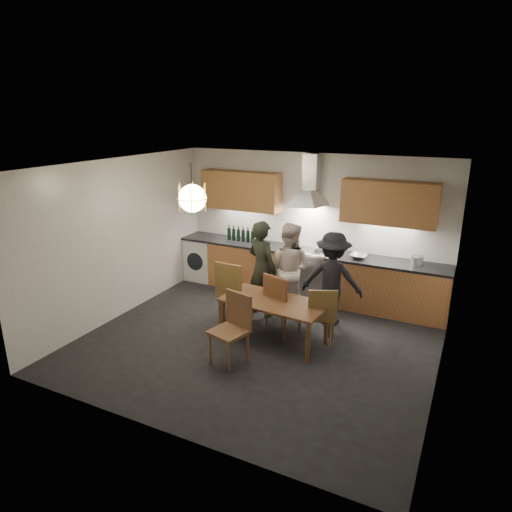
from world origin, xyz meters
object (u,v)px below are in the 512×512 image
at_px(person_mid, 289,269).
at_px(wine_bottles, 243,234).
at_px(chair_front, 233,324).
at_px(mixing_bowl, 358,256).
at_px(dining_table, 274,305).
at_px(person_right, 332,279).
at_px(stock_pot, 417,261).
at_px(person_left, 262,269).
at_px(chair_back_left, 232,288).

relative_size(person_mid, wine_bottles, 2.30).
height_order(chair_front, mixing_bowl, chair_front).
bearing_deg(mixing_bowl, dining_table, -113.77).
bearing_deg(mixing_bowl, person_right, -105.20).
distance_m(person_mid, mixing_bowl, 1.23).
relative_size(dining_table, stock_pot, 8.23).
bearing_deg(person_left, chair_front, 122.93).
height_order(person_left, mixing_bowl, person_left).
bearing_deg(dining_table, chair_front, -103.06).
xyz_separation_m(dining_table, chair_back_left, (-0.84, 0.25, 0.03)).
distance_m(chair_front, mixing_bowl, 2.76).
distance_m(chair_front, person_mid, 1.80).
bearing_deg(wine_bottles, chair_back_left, -68.10).
relative_size(chair_back_left, stock_pot, 5.42).
relative_size(chair_front, person_left, 0.61).
height_order(person_right, stock_pot, person_right).
xyz_separation_m(person_right, stock_pot, (1.15, 0.86, 0.21)).
xyz_separation_m(person_mid, stock_pot, (1.90, 0.84, 0.18)).
bearing_deg(mixing_bowl, chair_front, -112.13).
relative_size(stock_pot, wine_bottles, 0.28).
bearing_deg(stock_pot, mixing_bowl, -174.70).
distance_m(person_right, mixing_bowl, 0.82).
relative_size(dining_table, wine_bottles, 2.32).
bearing_deg(person_left, wine_bottles, -27.77).
bearing_deg(chair_front, dining_table, 86.64).
bearing_deg(chair_front, person_mid, 102.82).
distance_m(chair_back_left, mixing_bowl, 2.24).
distance_m(stock_pot, wine_bottles, 3.19).
distance_m(chair_back_left, person_left, 0.63).
bearing_deg(person_right, wine_bottles, -29.13).
distance_m(person_mid, stock_pot, 2.09).
distance_m(chair_front, person_right, 1.95).
relative_size(person_right, stock_pot, 7.80).
bearing_deg(wine_bottles, person_right, -22.47).
bearing_deg(person_right, stock_pot, -149.75).
bearing_deg(wine_bottles, person_left, -49.21).
height_order(person_mid, stock_pot, person_mid).
relative_size(chair_back_left, wine_bottles, 1.53).
bearing_deg(wine_bottles, person_mid, -32.64).
height_order(chair_front, wine_bottles, wine_bottles).
height_order(dining_table, person_right, person_right).
relative_size(person_mid, person_right, 1.05).
bearing_deg(stock_pot, person_left, -155.01).
distance_m(chair_back_left, person_mid, 1.01).
relative_size(chair_back_left, person_mid, 0.66).
bearing_deg(person_left, stock_pot, -133.57).
height_order(person_mid, person_right, person_mid).
height_order(chair_front, person_mid, person_mid).
height_order(person_left, stock_pot, person_left).
xyz_separation_m(person_left, person_right, (1.14, 0.20, -0.05)).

